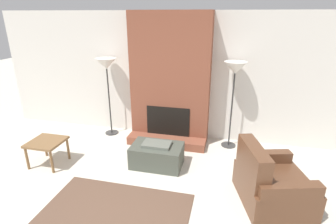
{
  "coord_description": "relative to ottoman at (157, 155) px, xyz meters",
  "views": [
    {
      "loc": [
        1.15,
        -1.98,
        2.53
      ],
      "look_at": [
        0.0,
        2.85,
        0.67
      ],
      "focal_mm": 28.0,
      "sensor_mm": 36.0,
      "label": 1
    }
  ],
  "objects": [
    {
      "name": "armchair",
      "position": [
        1.79,
        -0.55,
        0.07
      ],
      "size": [
        1.12,
        1.18,
        0.88
      ],
      "rotation": [
        0.0,
        0.0,
        1.85
      ],
      "color": "brown",
      "rests_on": "ground_plane"
    },
    {
      "name": "floor_lamp_left",
      "position": [
        -1.36,
        1.05,
        1.29
      ],
      "size": [
        0.43,
        0.43,
        1.68
      ],
      "color": "#333333",
      "rests_on": "ground_plane"
    },
    {
      "name": "side_table",
      "position": [
        -1.89,
        -0.41,
        0.19
      ],
      "size": [
        0.56,
        0.55,
        0.46
      ],
      "color": "brown",
      "rests_on": "ground_plane"
    },
    {
      "name": "ottoman",
      "position": [
        0.0,
        0.0,
        0.0
      ],
      "size": [
        0.88,
        0.56,
        0.44
      ],
      "color": "#474C42",
      "rests_on": "ground_plane"
    },
    {
      "name": "fireplace",
      "position": [
        -0.02,
        1.11,
        1.03
      ],
      "size": [
        1.59,
        0.72,
        2.6
      ],
      "color": "brown",
      "rests_on": "ground_plane"
    },
    {
      "name": "area_rug",
      "position": [
        -0.23,
        -1.29,
        -0.2
      ],
      "size": [
        1.99,
        1.23,
        0.01
      ],
      "primitive_type": "cube",
      "color": "brown",
      "rests_on": "ground_plane"
    },
    {
      "name": "wall_back",
      "position": [
        -0.02,
        1.36,
        1.1
      ],
      "size": [
        7.8,
        0.06,
        2.6
      ],
      "primitive_type": "cube",
      "color": "silver",
      "rests_on": "ground_plane"
    },
    {
      "name": "floor_lamp_right",
      "position": [
        1.22,
        1.05,
        1.32
      ],
      "size": [
        0.43,
        0.43,
        1.71
      ],
      "color": "#333333",
      "rests_on": "ground_plane"
    }
  ]
}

